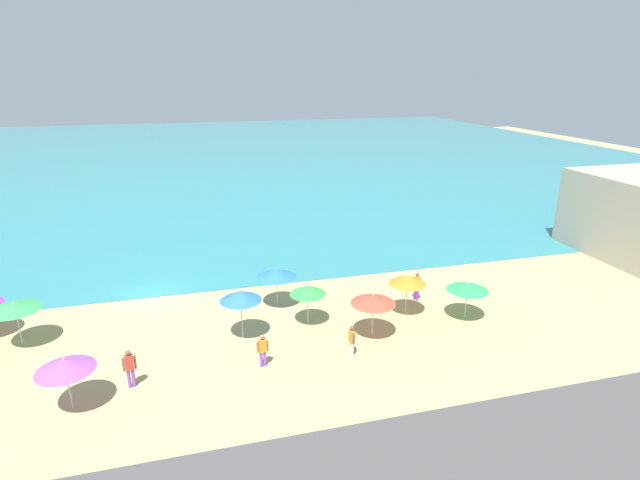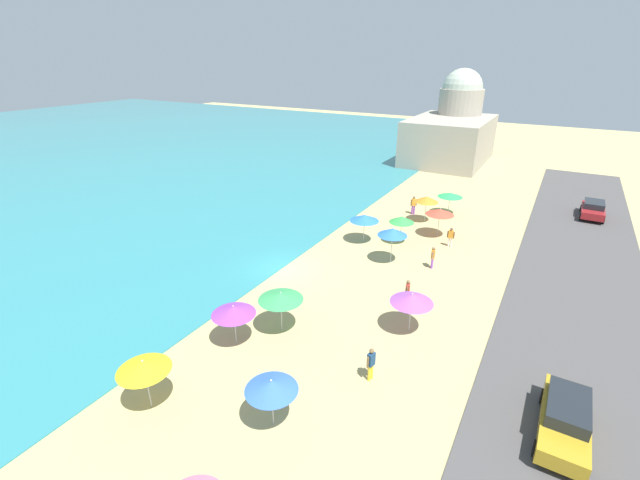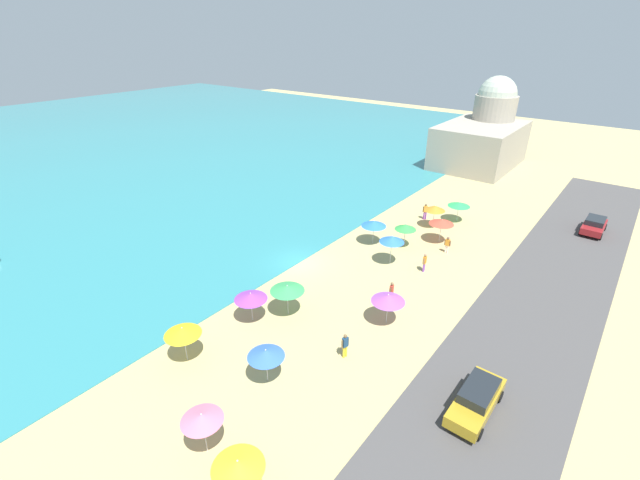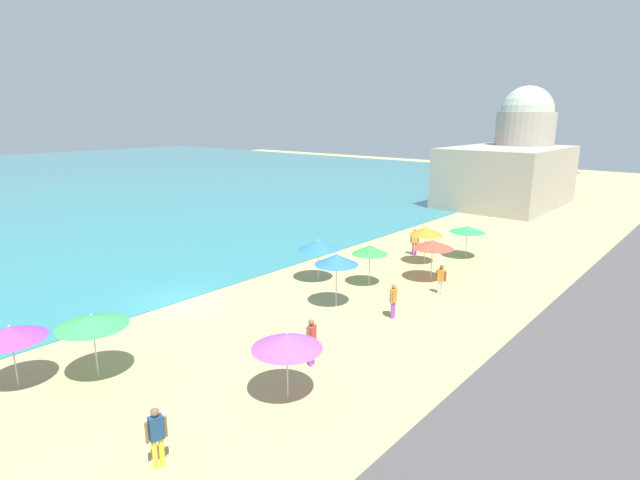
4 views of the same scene
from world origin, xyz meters
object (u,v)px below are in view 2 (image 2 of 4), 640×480
bather_4 (371,363)px  beach_umbrella_10 (450,195)px  parked_car_0 (565,418)px  beach_umbrella_2 (393,232)px  beach_umbrella_9 (143,366)px  bather_1 (451,236)px  beach_umbrella_1 (402,219)px  bather_0 (414,204)px  bather_3 (407,292)px  beach_umbrella_7 (427,199)px  beach_umbrella_11 (281,296)px  parked_car_1 (593,209)px  beach_umbrella_8 (440,212)px  harbor_fortress (453,130)px  beach_umbrella_4 (412,298)px  bather_2 (433,256)px  beach_umbrella_5 (233,310)px  beach_umbrella_0 (364,218)px  beach_umbrella_6 (271,385)px

bather_4 → beach_umbrella_10: bearing=6.0°
parked_car_0 → beach_umbrella_2: bearing=45.9°
beach_umbrella_9 → bather_1: 23.82m
beach_umbrella_1 → bather_0: (6.91, 1.25, -1.02)m
beach_umbrella_10 → bather_3: 17.28m
beach_umbrella_7 → beach_umbrella_10: 3.22m
bather_0 → beach_umbrella_10: bearing=-61.2°
beach_umbrella_7 → bather_3: bearing=-167.1°
beach_umbrella_11 → bather_1: size_ratio=1.52×
beach_umbrella_2 → beach_umbrella_9: (-17.93, 3.88, -0.20)m
bather_3 → parked_car_1: size_ratio=0.45×
bather_4 → beach_umbrella_8: bearing=6.1°
beach_umbrella_7 → harbor_fortress: 26.04m
beach_umbrella_8 → beach_umbrella_10: 5.68m
beach_umbrella_4 → beach_umbrella_11: (-3.37, 5.99, 0.10)m
beach_umbrella_9 → bather_4: (6.12, -7.44, -1.20)m
beach_umbrella_2 → bather_2: bearing=-77.8°
beach_umbrella_5 → bather_0: bearing=-4.3°
beach_umbrella_0 → beach_umbrella_7: beach_umbrella_7 is taller
parked_car_1 → beach_umbrella_1: bearing=136.8°
beach_umbrella_4 → beach_umbrella_0: bearing=36.2°
beach_umbrella_11 → parked_car_0: (-0.31, -13.47, -1.26)m
beach_umbrella_8 → bather_0: (4.07, 3.43, -1.14)m
beach_umbrella_1 → beach_umbrella_5: size_ratio=1.02×
beach_umbrella_4 → beach_umbrella_5: 9.22m
beach_umbrella_6 → bather_3: size_ratio=1.28×
beach_umbrella_4 → harbor_fortress: harbor_fortress is taller
parked_car_1 → bather_0: bearing=116.3°
beach_umbrella_1 → beach_umbrella_6: bearing=-174.9°
beach_umbrella_4 → parked_car_1: (24.92, -8.76, -1.21)m
beach_umbrella_1 → parked_car_0: 18.84m
beach_umbrella_1 → bather_3: 9.41m
beach_umbrella_4 → beach_umbrella_8: beach_umbrella_8 is taller
beach_umbrella_9 → beach_umbrella_6: bearing=-70.6°
beach_umbrella_7 → bather_4: bearing=-169.5°
beach_umbrella_8 → harbor_fortress: harbor_fortress is taller
beach_umbrella_6 → beach_umbrella_11: 6.40m
bather_4 → beach_umbrella_1: bearing=15.1°
beach_umbrella_6 → beach_umbrella_7: 25.32m
beach_umbrella_6 → beach_umbrella_8: bearing=-1.0°
bather_1 → bather_4: bearing=-178.1°
beach_umbrella_8 → beach_umbrella_5: bearing=164.9°
beach_umbrella_2 → beach_umbrella_4: bearing=-152.1°
beach_umbrella_2 → bather_3: beach_umbrella_2 is taller
beach_umbrella_4 → beach_umbrella_11: beach_umbrella_11 is taller
beach_umbrella_1 → beach_umbrella_10: size_ratio=1.04×
beach_umbrella_7 → bather_0: bearing=48.5°
beach_umbrella_5 → beach_umbrella_11: (2.07, -1.45, 0.16)m
beach_umbrella_6 → parked_car_0: bearing=-63.0°
beach_umbrella_9 → beach_umbrella_11: size_ratio=1.03×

